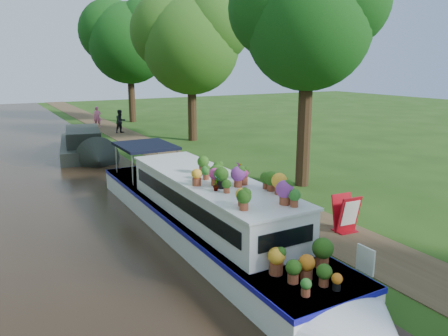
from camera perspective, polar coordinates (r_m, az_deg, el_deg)
ground at (r=13.87m, az=5.72°, el=-7.25°), size 100.00×100.00×0.00m
canal_water at (r=11.75m, az=-19.63°, el=-11.92°), size 10.00×100.00×0.02m
towpath at (r=14.54m, az=9.62°, el=-6.31°), size 2.20×100.00×0.03m
plant_boat at (r=12.15m, az=-1.89°, el=-5.95°), size 2.29×13.52×2.30m
tree_near_overhang at (r=17.79m, az=10.85°, el=18.77°), size 5.52×5.28×8.99m
tree_near_mid at (r=28.37m, az=-4.44°, el=16.57°), size 6.90×6.60×9.40m
tree_near_far at (r=38.49m, az=-12.40°, el=16.40°), size 7.59×7.26×10.30m
second_boat at (r=25.00m, az=-17.91°, el=2.93°), size 3.30×7.86×1.46m
sandwich_board at (r=13.44m, az=15.66°, el=-5.97°), size 0.71×0.60×1.11m
pedestrian_pink at (r=35.59m, az=-16.22°, el=6.42°), size 0.68×0.55×1.61m
pedestrian_dark at (r=32.24m, az=-13.35°, el=5.95°), size 0.97×0.86×1.67m
verge_plant at (r=15.58m, az=0.82°, el=-3.95°), size 0.49×0.45×0.45m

